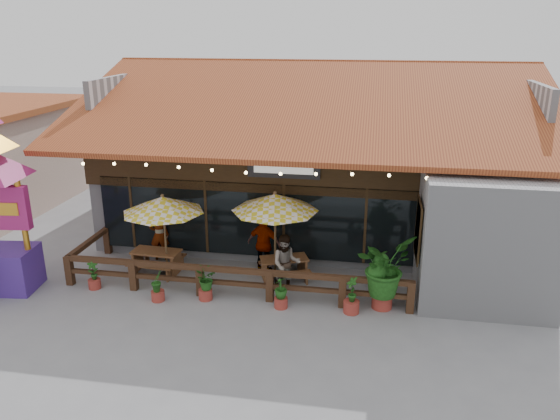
% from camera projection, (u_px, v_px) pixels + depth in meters
% --- Properties ---
extents(ground, '(100.00, 100.00, 0.00)m').
position_uv_depth(ground, '(290.00, 294.00, 15.57)').
color(ground, gray).
rests_on(ground, ground).
extents(restaurant_building, '(15.50, 14.73, 6.09)m').
position_uv_depth(restaurant_building, '(324.00, 164.00, 21.00)').
color(restaurant_building, '#BABBC0').
rests_on(restaurant_building, ground).
extents(patio_railing, '(10.00, 2.60, 0.92)m').
position_uv_depth(patio_railing, '(211.00, 272.00, 15.49)').
color(patio_railing, '#452818').
rests_on(patio_railing, ground).
extents(umbrella_left, '(2.60, 2.60, 2.60)m').
position_uv_depth(umbrella_left, '(163.00, 205.00, 16.04)').
color(umbrella_left, brown).
rests_on(umbrella_left, ground).
extents(umbrella_right, '(2.93, 2.93, 2.74)m').
position_uv_depth(umbrella_right, '(275.00, 203.00, 15.84)').
color(umbrella_right, brown).
rests_on(umbrella_right, ground).
extents(picnic_table_left, '(1.54, 1.35, 0.71)m').
position_uv_depth(picnic_table_left, '(157.00, 258.00, 16.82)').
color(picnic_table_left, brown).
rests_on(picnic_table_left, ground).
extents(picnic_table_right, '(1.75, 1.64, 0.68)m').
position_uv_depth(picnic_table_right, '(284.00, 265.00, 16.39)').
color(picnic_table_right, brown).
rests_on(picnic_table_right, ground).
extents(tropical_plant, '(1.89, 1.95, 2.06)m').
position_uv_depth(tropical_plant, '(384.00, 268.00, 14.45)').
color(tropical_plant, maroon).
rests_on(tropical_plant, ground).
extents(diner_a, '(0.68, 0.52, 1.68)m').
position_uv_depth(diner_a, '(159.00, 235.00, 17.62)').
color(diner_a, '#332210').
rests_on(diner_a, ground).
extents(diner_b, '(0.94, 0.80, 1.71)m').
position_uv_depth(diner_b, '(286.00, 264.00, 15.49)').
color(diner_b, '#332210').
rests_on(diner_b, ground).
extents(diner_c, '(1.19, 0.72, 1.89)m').
position_uv_depth(diner_c, '(264.00, 244.00, 16.65)').
color(diner_c, '#332210').
rests_on(diner_c, ground).
extents(planter_a, '(0.37, 0.35, 0.87)m').
position_uv_depth(planter_a, '(94.00, 277.00, 15.79)').
color(planter_a, maroon).
rests_on(planter_a, ground).
extents(planter_b, '(0.37, 0.40, 0.90)m').
position_uv_depth(planter_b, '(157.00, 287.00, 15.07)').
color(planter_b, maroon).
rests_on(planter_b, ground).
extents(planter_c, '(0.63, 0.56, 0.94)m').
position_uv_depth(planter_c, '(205.00, 282.00, 15.10)').
color(planter_c, maroon).
rests_on(planter_c, ground).
extents(planter_d, '(0.47, 0.47, 0.90)m').
position_uv_depth(planter_d, '(281.00, 293.00, 14.69)').
color(planter_d, maroon).
rests_on(planter_d, ground).
extents(planter_e, '(0.42, 0.44, 1.04)m').
position_uv_depth(planter_e, '(352.00, 298.00, 14.43)').
color(planter_e, maroon).
rests_on(planter_e, ground).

